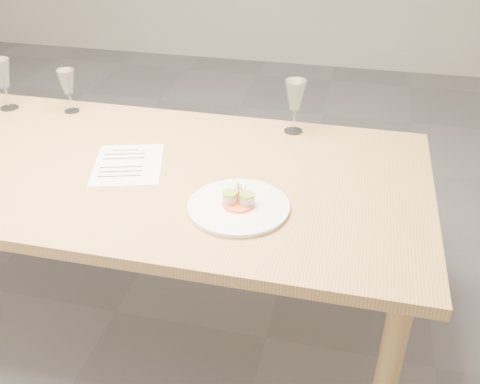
% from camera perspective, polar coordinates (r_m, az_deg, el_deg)
% --- Properties ---
extents(ground, '(7.00, 7.00, 0.00)m').
position_cam_1_polar(ground, '(2.45, -13.11, -12.30)').
color(ground, slate).
rests_on(ground, ground).
extents(dining_table, '(2.40, 1.00, 0.75)m').
position_cam_1_polar(dining_table, '(2.04, -15.41, 1.64)').
color(dining_table, tan).
rests_on(dining_table, ground).
extents(dinner_plate, '(0.32, 0.32, 0.08)m').
position_cam_1_polar(dinner_plate, '(1.65, -0.14, -1.48)').
color(dinner_plate, white).
rests_on(dinner_plate, dining_table).
extents(recipe_sheet, '(0.31, 0.36, 0.00)m').
position_cam_1_polar(recipe_sheet, '(1.95, -11.87, 2.94)').
color(recipe_sheet, white).
rests_on(recipe_sheet, dining_table).
extents(wine_glass_1, '(0.09, 0.09, 0.22)m').
position_cam_1_polar(wine_glass_1, '(2.52, -24.09, 11.38)').
color(wine_glass_1, white).
rests_on(wine_glass_1, dining_table).
extents(wine_glass_2, '(0.07, 0.07, 0.18)m').
position_cam_1_polar(wine_glass_2, '(2.40, -17.97, 11.03)').
color(wine_glass_2, white).
rests_on(wine_glass_2, dining_table).
extents(wine_glass_3, '(0.09, 0.09, 0.21)m').
position_cam_1_polar(wine_glass_3, '(2.10, 5.92, 10.11)').
color(wine_glass_3, white).
rests_on(wine_glass_3, dining_table).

